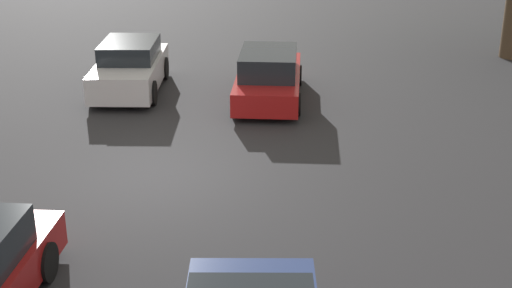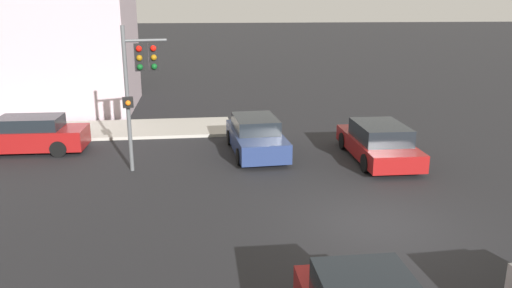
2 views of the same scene
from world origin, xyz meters
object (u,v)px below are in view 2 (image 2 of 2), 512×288
at_px(crossing_car_1, 378,142).
at_px(crossing_car_2, 256,136).
at_px(parked_car_0, 28,135).
at_px(traffic_signal, 139,73).

distance_m(crossing_car_1, crossing_car_2, 4.67).
relative_size(crossing_car_2, parked_car_0, 0.99).
relative_size(traffic_signal, crossing_car_2, 1.11).
xyz_separation_m(crossing_car_1, crossing_car_2, (1.45, 4.44, 0.00)).
xyz_separation_m(traffic_signal, crossing_car_2, (1.61, -4.14, -2.76)).
bearing_deg(parked_car_0, crossing_car_2, 174.00).
bearing_deg(traffic_signal, parked_car_0, -130.59).
height_order(crossing_car_2, parked_car_0, parked_car_0).
bearing_deg(traffic_signal, crossing_car_1, 81.21).
xyz_separation_m(crossing_car_2, parked_car_0, (1.22, 8.90, 0.01)).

